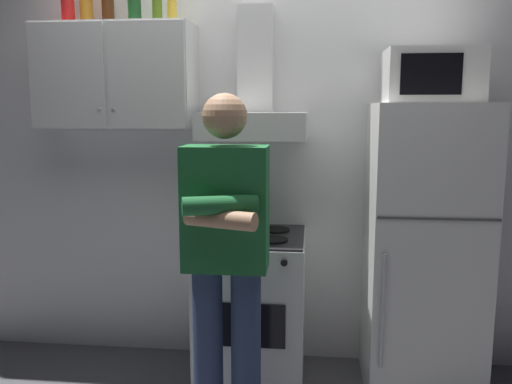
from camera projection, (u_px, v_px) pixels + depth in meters
back_wall_tiled at (266, 145)px, 3.25m from camera, size 4.80×0.10×2.70m
upper_cabinet at (117, 77)px, 3.06m from camera, size 0.90×0.37×0.60m
stove_oven at (252, 307)px, 3.06m from camera, size 0.60×0.62×0.87m
range_hood at (254, 104)px, 3.00m from camera, size 0.60×0.44×0.75m
refrigerator at (423, 250)px, 2.90m from camera, size 0.60×0.62×1.60m
microwave at (431, 76)px, 2.77m from camera, size 0.48×0.37×0.28m
person_standing at (226, 258)px, 2.40m from camera, size 0.38×0.33×1.64m
bottle_spice_jar at (172, 11)px, 3.01m from camera, size 0.06×0.06×0.15m
bottle_soda_red at (67, 1)px, 3.03m from camera, size 0.08×0.08×0.28m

